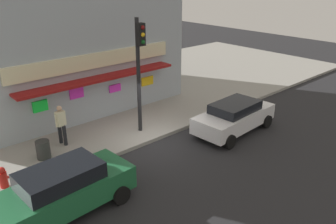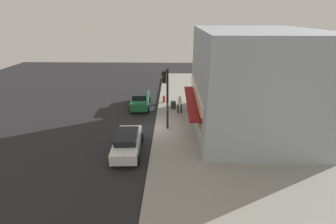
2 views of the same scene
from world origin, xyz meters
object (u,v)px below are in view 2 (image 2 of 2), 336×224
at_px(traffic_light, 166,92).
at_px(pedestrian, 180,104).
at_px(parked_car_white, 127,142).
at_px(fire_hydrant, 164,99).
at_px(trash_can, 173,105).
at_px(parked_car_green, 140,99).

bearing_deg(traffic_light, pedestrian, 159.96).
relative_size(traffic_light, parked_car_white, 1.17).
bearing_deg(fire_hydrant, traffic_light, 3.83).
bearing_deg(trash_can, parked_car_white, -22.50).
bearing_deg(parked_car_green, pedestrian, 64.32).
bearing_deg(pedestrian, parked_car_white, -29.92).
relative_size(fire_hydrant, parked_car_green, 0.17).
distance_m(pedestrian, parked_car_white, 7.91).
xyz_separation_m(traffic_light, trash_can, (-4.51, 0.60, -2.96)).
relative_size(fire_hydrant, trash_can, 1.03).
xyz_separation_m(parked_car_green, parked_car_white, (8.85, 0.22, -0.06)).
relative_size(trash_can, parked_car_green, 0.16).
height_order(fire_hydrant, parked_car_white, parked_car_white).
xyz_separation_m(pedestrian, parked_car_white, (6.85, -3.94, -0.35)).
bearing_deg(parked_car_white, pedestrian, 150.08).
xyz_separation_m(fire_hydrant, parked_car_green, (1.02, -2.50, 0.31)).
relative_size(trash_can, parked_car_white, 0.17).
bearing_deg(fire_hydrant, parked_car_green, -67.83).
bearing_deg(pedestrian, fire_hydrant, -151.27).
xyz_separation_m(trash_can, pedestrian, (1.14, 0.63, 0.59)).
distance_m(fire_hydrant, parked_car_green, 2.72).
bearing_deg(trash_can, pedestrian, 28.89).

